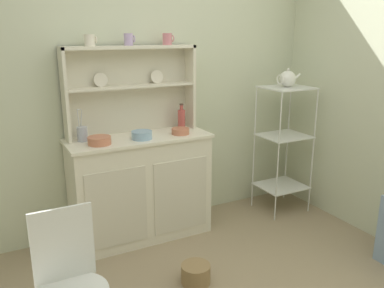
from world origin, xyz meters
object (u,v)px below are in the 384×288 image
object	(u,v)px
bakers_rack	(284,136)
cup_cream_0	(90,40)
bowl_mixing_large	(99,141)
hutch_cabinet	(141,186)
jam_bottle	(182,119)
porcelain_teapot	(288,79)
utensil_jar	(82,134)
hutch_shelf_unit	(130,83)
floor_basket	(196,274)
wire_chair	(68,276)

from	to	relation	value
bakers_rack	cup_cream_0	distance (m)	1.93
cup_cream_0	bowl_mixing_large	size ratio (longest dim) A/B	0.53
hutch_cabinet	bowl_mixing_large	world-z (taller)	bowl_mixing_large
jam_bottle	porcelain_teapot	size ratio (longest dim) A/B	0.92
utensil_jar	porcelain_teapot	world-z (taller)	porcelain_teapot
hutch_shelf_unit	bakers_rack	bearing A→B (deg)	-11.59
hutch_cabinet	bakers_rack	size ratio (longest dim) A/B	0.96
bakers_rack	porcelain_teapot	bearing A→B (deg)	180.00
hutch_shelf_unit	utensil_jar	bearing A→B (deg)	-168.46
hutch_shelf_unit	bowl_mixing_large	size ratio (longest dim) A/B	6.22
hutch_shelf_unit	porcelain_teapot	bearing A→B (deg)	-11.60
bowl_mixing_large	porcelain_teapot	xyz separation A→B (m)	(1.72, -0.05, 0.37)
cup_cream_0	hutch_cabinet	bearing A→B (deg)	-21.66
bowl_mixing_large	bakers_rack	bearing A→B (deg)	-1.55
floor_basket	hutch_cabinet	bearing A→B (deg)	96.32
hutch_shelf_unit	porcelain_teapot	size ratio (longest dim) A/B	4.51
bakers_rack	cup_cream_0	size ratio (longest dim) A/B	13.17
hutch_shelf_unit	cup_cream_0	bearing A→B (deg)	-172.17
hutch_shelf_unit	porcelain_teapot	distance (m)	1.42
hutch_cabinet	jam_bottle	world-z (taller)	jam_bottle
bakers_rack	floor_basket	bearing A→B (deg)	-152.27
floor_basket	bowl_mixing_large	xyz separation A→B (m)	(-0.42, 0.73, 0.83)
hutch_shelf_unit	wire_chair	bearing A→B (deg)	-121.72
cup_cream_0	porcelain_teapot	xyz separation A→B (m)	(1.69, -0.24, -0.35)
bakers_rack	porcelain_teapot	world-z (taller)	porcelain_teapot
cup_cream_0	bakers_rack	bearing A→B (deg)	-8.13
hutch_shelf_unit	bakers_rack	world-z (taller)	hutch_shelf_unit
hutch_shelf_unit	jam_bottle	size ratio (longest dim) A/B	4.89
bowl_mixing_large	utensil_jar	world-z (taller)	utensil_jar
cup_cream_0	porcelain_teapot	bearing A→B (deg)	-8.14
hutch_cabinet	wire_chair	world-z (taller)	hutch_cabinet
wire_chair	hutch_cabinet	bearing A→B (deg)	68.91
hutch_shelf_unit	wire_chair	xyz separation A→B (m)	(-0.79, -1.29, -0.76)
hutch_cabinet	floor_basket	xyz separation A→B (m)	(0.09, -0.80, -0.38)
wire_chair	floor_basket	size ratio (longest dim) A/B	4.19
porcelain_teapot	hutch_shelf_unit	bearing A→B (deg)	168.40
wire_chair	floor_basket	distance (m)	1.04
cup_cream_0	utensil_jar	size ratio (longest dim) A/B	0.36
porcelain_teapot	jam_bottle	bearing A→B (deg)	167.91
hutch_shelf_unit	cup_cream_0	world-z (taller)	cup_cream_0
floor_basket	porcelain_teapot	distance (m)	1.89
bakers_rack	bowl_mixing_large	size ratio (longest dim) A/B	6.95
cup_cream_0	jam_bottle	world-z (taller)	cup_cream_0
wire_chair	bowl_mixing_large	size ratio (longest dim) A/B	4.94
wire_chair	cup_cream_0	bearing A→B (deg)	82.86
jam_bottle	utensil_jar	size ratio (longest dim) A/B	0.86
hutch_shelf_unit	wire_chair	world-z (taller)	hutch_shelf_unit
floor_basket	porcelain_teapot	bearing A→B (deg)	27.76
jam_bottle	bowl_mixing_large	bearing A→B (deg)	-168.10
wire_chair	porcelain_teapot	world-z (taller)	porcelain_teapot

